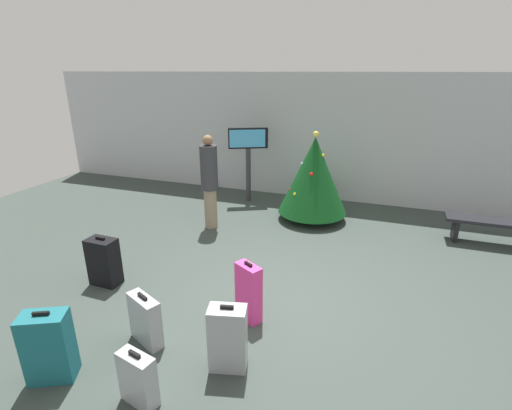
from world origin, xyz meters
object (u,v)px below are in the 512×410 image
at_px(suitcase_1, 49,347).
at_px(suitcase_4, 228,338).
at_px(suitcase_2, 138,379).
at_px(flight_info_kiosk, 248,150).
at_px(suitcase_5, 249,293).
at_px(traveller_0, 209,180).
at_px(suitcase_0, 145,320).
at_px(waiting_bench, 494,226).
at_px(suitcase_3, 104,262).
at_px(holiday_tree, 314,175).

distance_m(suitcase_1, suitcase_4, 1.84).
xyz_separation_m(suitcase_1, suitcase_2, (1.05, 0.04, -0.11)).
bearing_deg(flight_info_kiosk, suitcase_5, -69.34).
relative_size(traveller_0, suitcase_0, 2.93).
bearing_deg(suitcase_0, waiting_bench, 44.66).
distance_m(waiting_bench, suitcase_5, 5.01).
relative_size(waiting_bench, suitcase_1, 2.02).
relative_size(traveller_0, suitcase_5, 2.31).
bearing_deg(suitcase_4, suitcase_0, 177.78).
bearing_deg(traveller_0, flight_info_kiosk, 85.70).
xyz_separation_m(waiting_bench, suitcase_3, (-5.84, -3.52, 0.00)).
xyz_separation_m(suitcase_0, suitcase_3, (-1.36, 0.90, 0.06)).
relative_size(holiday_tree, traveller_0, 1.01).
relative_size(holiday_tree, suitcase_0, 2.95).
xyz_separation_m(holiday_tree, suitcase_2, (-0.62, -5.27, -0.71)).
height_order(suitcase_0, suitcase_4, suitcase_4).
xyz_separation_m(suitcase_2, suitcase_4, (0.63, 0.72, 0.09)).
xyz_separation_m(flight_info_kiosk, suitcase_5, (1.66, -4.40, -0.88)).
bearing_deg(holiday_tree, suitcase_5, -91.17).
bearing_deg(traveller_0, suitcase_3, -102.53).
relative_size(suitcase_2, suitcase_3, 0.77).
bearing_deg(suitcase_5, suitcase_3, 177.96).
distance_m(suitcase_0, suitcase_4, 1.08).
bearing_deg(suitcase_5, suitcase_0, -140.44).
xyz_separation_m(flight_info_kiosk, traveller_0, (-0.14, -1.82, -0.26)).
bearing_deg(suitcase_2, suitcase_3, 137.47).
bearing_deg(suitcase_3, suitcase_0, -33.53).
relative_size(traveller_0, suitcase_4, 2.42).
bearing_deg(suitcase_2, waiting_bench, 52.14).
bearing_deg(suitcase_1, suitcase_4, 24.08).
distance_m(flight_info_kiosk, suitcase_2, 6.16).
xyz_separation_m(traveller_0, suitcase_2, (1.25, -4.16, -0.73)).
relative_size(suitcase_1, suitcase_3, 1.06).
relative_size(waiting_bench, suitcase_2, 2.75).
distance_m(holiday_tree, suitcase_5, 3.75).
relative_size(holiday_tree, suitcase_3, 2.48).
distance_m(traveller_0, suitcase_5, 3.21).
distance_m(flight_info_kiosk, suitcase_0, 5.35).
bearing_deg(suitcase_2, traveller_0, 106.80).
relative_size(suitcase_0, suitcase_3, 0.84).
xyz_separation_m(suitcase_1, suitcase_3, (-0.76, 1.70, -0.02)).
height_order(suitcase_1, suitcase_5, suitcase_5).
distance_m(traveller_0, suitcase_3, 2.64).
distance_m(suitcase_4, suitcase_5, 0.87).
relative_size(suitcase_2, suitcase_5, 0.73).
distance_m(waiting_bench, suitcase_0, 6.29).
xyz_separation_m(waiting_bench, traveller_0, (-5.28, -1.02, 0.65)).
bearing_deg(suitcase_5, flight_info_kiosk, 110.66).
bearing_deg(suitcase_1, flight_info_kiosk, 90.62).
bearing_deg(traveller_0, holiday_tree, 30.79).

